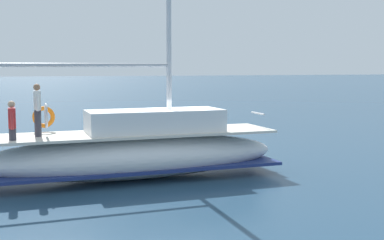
{
  "coord_description": "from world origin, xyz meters",
  "views": [
    {
      "loc": [
        15.84,
        -5.45,
        3.52
      ],
      "look_at": [
        0.5,
        0.43,
        1.8
      ],
      "focal_mm": 46.79,
      "sensor_mm": 36.0,
      "label": 1
    }
  ],
  "objects": [
    {
      "name": "main_sailboat",
      "position": [
        0.5,
        -1.49,
        0.9
      ],
      "size": [
        2.59,
        9.64,
        12.36
      ],
      "color": "silver",
      "rests_on": "ground"
    },
    {
      "name": "mooring_buoy",
      "position": [
        -7.85,
        0.78,
        0.16
      ],
      "size": [
        0.54,
        0.54,
        0.87
      ],
      "color": "yellow",
      "rests_on": "ground"
    },
    {
      "name": "ground_plane",
      "position": [
        0.0,
        0.0,
        0.0
      ],
      "size": [
        400.0,
        400.0,
        0.0
      ],
      "primitive_type": "plane",
      "color": "navy"
    }
  ]
}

